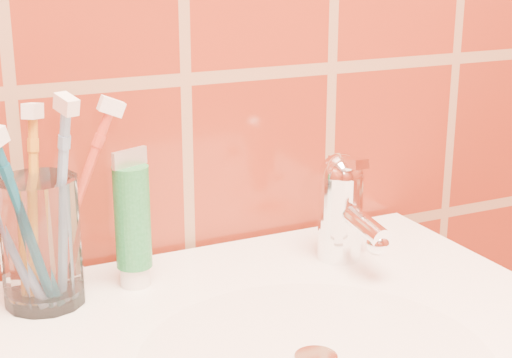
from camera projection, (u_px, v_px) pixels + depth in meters
glass_tumbler at (41, 242)px, 0.74m from camera, size 0.08×0.08×0.12m
toothpaste_tube at (133, 223)px, 0.78m from camera, size 0.04×0.04×0.14m
faucet at (343, 204)px, 0.84m from camera, size 0.05×0.11×0.12m
toothbrush_1 at (77, 201)px, 0.75m from camera, size 0.11×0.10×0.19m
toothbrush_2 at (61, 204)px, 0.72m from camera, size 0.07×0.12×0.22m
toothbrush_3 at (34, 205)px, 0.75m from camera, size 0.08×0.08×0.20m
toothbrush_4 at (26, 224)px, 0.70m from camera, size 0.13×0.12×0.20m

